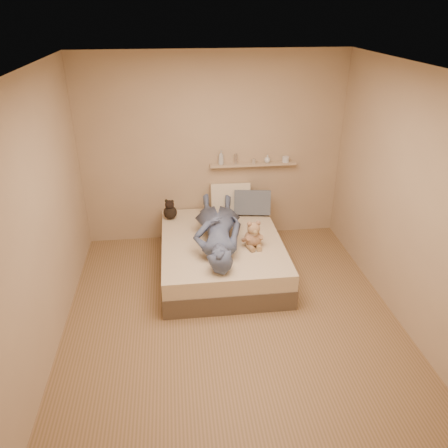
{
  "coord_description": "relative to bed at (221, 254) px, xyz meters",
  "views": [
    {
      "loc": [
        -0.54,
        -3.84,
        3.09
      ],
      "look_at": [
        0.0,
        0.65,
        0.8
      ],
      "focal_mm": 35.0,
      "sensor_mm": 36.0,
      "label": 1
    }
  ],
  "objects": [
    {
      "name": "pillow_cream",
      "position": [
        0.22,
        0.83,
        0.43
      ],
      "size": [
        0.55,
        0.28,
        0.43
      ],
      "primitive_type": "cube",
      "rotation": [
        -0.3,
        0.0,
        -0.01
      ],
      "color": "beige",
      "rests_on": "bed"
    },
    {
      "name": "dark_plush",
      "position": [
        -0.63,
        0.66,
        0.35
      ],
      "size": [
        0.19,
        0.19,
        0.29
      ],
      "color": "black",
      "rests_on": "bed"
    },
    {
      "name": "person",
      "position": [
        -0.05,
        -0.07,
        0.42
      ],
      "size": [
        0.72,
        1.66,
        0.39
      ],
      "primitive_type": "imported",
      "rotation": [
        0.0,
        0.0,
        3.06
      ],
      "color": "slate",
      "rests_on": "bed"
    },
    {
      "name": "game_console",
      "position": [
        -0.06,
        -0.51,
        0.37
      ],
      "size": [
        0.17,
        0.09,
        0.05
      ],
      "color": "silver",
      "rests_on": "bed"
    },
    {
      "name": "bed",
      "position": [
        0.0,
        0.0,
        0.0
      ],
      "size": [
        1.5,
        1.9,
        0.45
      ],
      "color": "brown",
      "rests_on": "floor"
    },
    {
      "name": "wall_shelf",
      "position": [
        0.55,
        0.91,
        0.88
      ],
      "size": [
        1.2,
        0.12,
        0.03
      ],
      "primitive_type": "cube",
      "color": "tan",
      "rests_on": "wall_back"
    },
    {
      "name": "pillow_grey",
      "position": [
        0.51,
        0.69,
        0.4
      ],
      "size": [
        0.53,
        0.32,
        0.37
      ],
      "primitive_type": "cube",
      "rotation": [
        -0.35,
        0.0,
        -0.16
      ],
      "color": "slate",
      "rests_on": "bed"
    },
    {
      "name": "shelf_bottles",
      "position": [
        0.53,
        0.91,
        0.96
      ],
      "size": [
        1.01,
        0.11,
        0.2
      ],
      "color": "silver",
      "rests_on": "wall_shelf"
    },
    {
      "name": "teddy_bear",
      "position": [
        0.36,
        -0.23,
        0.37
      ],
      "size": [
        0.28,
        0.28,
        0.35
      ],
      "color": "tan",
      "rests_on": "bed"
    },
    {
      "name": "room",
      "position": [
        0.0,
        -0.93,
        1.08
      ],
      "size": [
        3.8,
        3.8,
        3.8
      ],
      "color": "#906A4A",
      "rests_on": "ground"
    }
  ]
}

